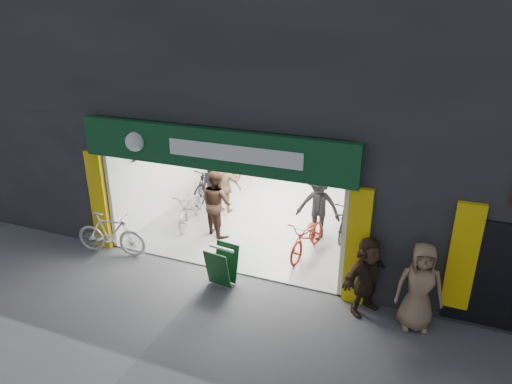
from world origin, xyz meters
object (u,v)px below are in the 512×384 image
Objects in this scene: bike_right_front at (347,216)px; parked_bike at (111,234)px; pedestrian_near at (419,287)px; bike_left_front at (191,208)px; sandwich_board at (222,265)px.

bike_right_front is 6.19m from parked_bike.
pedestrian_near is at bearing -58.50° from bike_right_front.
bike_left_front is 1.01× the size of bike_right_front.
sandwich_board is (-4.15, -0.06, -0.41)m from pedestrian_near.
pedestrian_near is (6.33, -2.41, 0.41)m from bike_left_front.
bike_left_front is 2.11× the size of sandwich_board.
pedestrian_near is at bearing -32.63° from bike_left_front.
bike_left_front is 3.30m from sandwich_board.
parked_bike is 3.19m from sandwich_board.
bike_left_front is 1.05× the size of pedestrian_near.
sandwich_board is at bearing 169.76° from pedestrian_near.
pedestrian_near is 4.17m from sandwich_board.
sandwich_board is at bearing -121.71° from bike_right_front.
parked_bike is at bearing 167.84° from pedestrian_near.
pedestrian_near is at bearing -99.20° from parked_bike.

